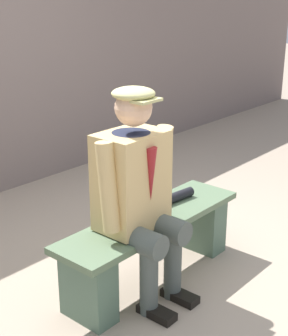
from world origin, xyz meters
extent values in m
plane|color=gray|center=(0.00, 0.00, 0.00)|extent=(30.00, 30.00, 0.00)
cube|color=#556C4F|center=(0.00, 0.00, 0.43)|extent=(1.42, 0.39, 0.04)
cube|color=#4D6855|center=(-0.57, 0.00, 0.20)|extent=(0.17, 0.33, 0.41)
cube|color=#4D6855|center=(0.57, 0.00, 0.20)|extent=(0.17, 0.33, 0.41)
cube|color=tan|center=(0.19, 0.00, 0.75)|extent=(0.41, 0.29, 0.59)
cylinder|color=#1E2338|center=(0.19, 0.00, 1.02)|extent=(0.23, 0.23, 0.06)
cone|color=maroon|center=(0.19, 0.15, 0.82)|extent=(0.07, 0.07, 0.32)
sphere|color=#DBAD8C|center=(0.19, 0.02, 1.19)|extent=(0.22, 0.22, 0.22)
ellipsoid|color=tan|center=(0.19, 0.02, 1.27)|extent=(0.25, 0.25, 0.08)
cube|color=tan|center=(0.19, 0.12, 1.25)|extent=(0.17, 0.10, 0.02)
cylinder|color=#49524E|center=(0.08, 0.12, 0.46)|extent=(0.15, 0.41, 0.15)
cylinder|color=#49524E|center=(0.08, 0.23, 0.23)|extent=(0.11, 0.11, 0.46)
cube|color=black|center=(0.08, 0.29, 0.03)|extent=(0.10, 0.24, 0.05)
cylinder|color=tan|center=(-0.05, 0.04, 0.79)|extent=(0.10, 0.15, 0.52)
cylinder|color=#49524E|center=(0.30, 0.12, 0.46)|extent=(0.15, 0.41, 0.15)
cylinder|color=#49524E|center=(0.30, 0.23, 0.23)|extent=(0.11, 0.11, 0.46)
cube|color=black|center=(0.30, 0.29, 0.03)|extent=(0.10, 0.24, 0.05)
cylinder|color=tan|center=(0.43, 0.04, 0.79)|extent=(0.11, 0.15, 0.52)
cylinder|color=black|center=(-0.31, -0.04, 0.48)|extent=(0.29, 0.10, 0.07)
camera|label=1|loc=(2.28, 1.90, 1.82)|focal=54.64mm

